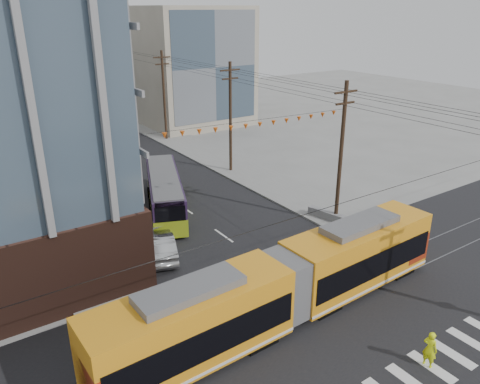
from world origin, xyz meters
The scene contains 11 objects.
ground centered at (0.00, 0.00, 0.00)m, with size 160.00×160.00×0.00m, color slate.
bg_bldg_ne_near centered at (16.00, 48.00, 8.00)m, with size 14.00×14.00×16.00m, color gray.
bg_bldg_ne_far centered at (18.00, 68.00, 7.00)m, with size 16.00×16.00×14.00m, color #8C99A5.
utility_pole_far centered at (8.50, 56.00, 5.50)m, with size 0.30×0.30×11.00m, color black.
streetcar centered at (-2.66, 3.77, 2.07)m, with size 21.45×3.02×4.13m, color orange, non-canonical shape.
city_bus centered at (-1.51, 20.60, 1.63)m, with size 2.49×11.50×3.26m, color #2D1B3E, non-canonical shape.
parked_car_silver centered at (-5.14, 13.82, 0.82)m, with size 1.74×5.00×1.65m, color #929597.
parked_car_white centered at (-5.03, 17.80, 0.71)m, with size 1.99×4.89×1.42m, color silver.
parked_car_grey centered at (-5.87, 22.01, 0.62)m, with size 2.04×4.43×1.23m, color #4B5055.
pedestrian centered at (0.71, -2.80, 0.95)m, with size 0.69×0.45×1.89m, color #E0F510.
jersey_barrier centered at (8.30, 11.37, 0.39)m, with size 0.88×3.93×0.79m, color slate.
Camera 1 is at (-16.48, -12.29, 15.76)m, focal length 35.00 mm.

